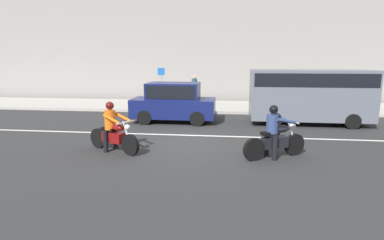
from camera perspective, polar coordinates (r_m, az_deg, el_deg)
The scene contains 10 objects.
ground_plane at distance 10.96m, azimuth -0.56°, elevation -3.95°, with size 80.00×80.00×0.00m, color #2B2B2B.
sidewalk_slab at distance 18.76m, azimuth 2.62°, elevation 2.52°, with size 40.00×4.40×0.14m, color #A8A399.
building_facade at distance 22.05m, azimuth 3.43°, elevation 16.65°, with size 40.00×1.40×10.02m, color gray.
lane_marking_stripe at distance 11.76m, azimuth 4.34°, elevation -2.94°, with size 18.00×0.14×0.01m, color silver.
motorcycle_with_rider_orange_stripe at distance 9.97m, azimuth -14.27°, elevation -2.04°, with size 1.90×1.10×1.56m.
motorcycle_with_rider_denim_blue at distance 9.33m, azimuth 14.91°, elevation -2.90°, with size 1.88×1.12×1.57m.
parked_hatchback_navy at distance 14.27m, azimuth -3.39°, elevation 3.33°, with size 3.76×1.76×1.80m.
parked_van_slate_gray at distance 14.69m, azimuth 20.71°, elevation 4.67°, with size 5.11×1.96×2.40m.
street_sign_post at distance 19.67m, azimuth -5.62°, elevation 7.06°, with size 0.44×0.08×2.22m.
pedestrian_bystander at distance 18.95m, azimuth 0.45°, elevation 5.96°, with size 0.34×0.34×1.75m.
Camera 1 is at (1.38, -10.50, 2.83)m, focal length 29.13 mm.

